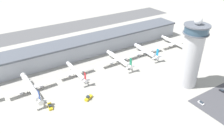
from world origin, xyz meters
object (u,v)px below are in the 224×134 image
Objects in this scene: car_red_hatchback at (201,103)px; airplane_gate_delta at (119,59)px; airplane_gate_echo at (146,51)px; airplane_gate_charlie at (76,72)px; service_truck_catering at (88,98)px; airplane_gate_bravo at (31,88)px; control_tower at (192,55)px; car_white_wagon at (222,91)px; airplane_gate_foxtrot at (176,43)px; service_truck_fuel at (50,106)px.

airplane_gate_delta is at bearing 101.12° from car_red_hatchback.
car_red_hatchback is at bearing -101.99° from airplane_gate_echo.
airplane_gate_charlie reaches higher than service_truck_catering.
airplane_gate_bravo is at bearing -174.86° from airplane_gate_charlie.
control_tower is 67.64m from airplane_gate_delta.
car_red_hatchback is at bearing -36.27° from service_truck_catering.
control_tower reaches higher than service_truck_catering.
car_white_wagon reaches higher than car_red_hatchback.
airplane_gate_charlie is 7.60× the size of car_red_hatchback.
airplane_gate_echo is at bearing 21.99° from service_truck_catering.
control_tower is 83.81m from service_truck_catering.
airplane_gate_foxtrot is at bearing 67.31° from car_white_wagon.
airplane_gate_foxtrot reaches higher than car_red_hatchback.
service_truck_catering is 27.51m from service_truck_fuel.
airplane_gate_delta is 81.08m from service_truck_fuel.
airplane_gate_delta is at bearing -179.81° from airplane_gate_echo.
car_white_wagon is (8.53, -80.32, -3.85)m from airplane_gate_echo.
service_truck_catering is at bearing -165.61° from airplane_gate_foxtrot.
airplane_gate_charlie is at bearing 40.47° from service_truck_fuel.
airplane_gate_foxtrot is (118.07, -2.23, -0.11)m from airplane_gate_charlie.
airplane_gate_delta is at bearing 114.40° from control_tower.
control_tower reaches higher than airplane_gate_bravo.
airplane_gate_charlie is 4.89× the size of service_truck_catering.
control_tower is at bearing -27.10° from airplane_gate_bravo.
service_truck_fuel is at bearing 167.38° from service_truck_catering.
airplane_gate_bravo is 115.47m from airplane_gate_echo.
airplane_gate_foxtrot is at bearing -2.10° from airplane_gate_echo.
airplane_gate_delta is at bearing 117.51° from car_white_wagon.
airplane_gate_echo is (6.82, 58.35, -22.10)m from control_tower.
airplane_gate_foxtrot is 10.90× the size of car_white_wagon.
airplane_gate_delta is 82.89m from car_red_hatchback.
airplane_gate_echo reaches higher than service_truck_catering.
service_truck_catering is (-82.66, -33.38, -3.37)m from airplane_gate_echo.
airplane_gate_delta reaches higher than airplane_gate_foxtrot.
service_truck_catering is (-6.07, -34.09, -3.23)m from airplane_gate_charlie.
service_truck_fuel is at bearing -170.29° from airplane_gate_foxtrot.
airplane_gate_bravo reaches higher than car_white_wagon.
control_tower is at bearing -18.23° from service_truck_catering.
airplane_gate_echo is (115.44, 2.78, -0.04)m from airplane_gate_bravo.
airplane_gate_echo is at bearing 0.19° from airplane_gate_delta.
airplane_gate_bravo is 1.13× the size of airplane_gate_echo.
airplane_gate_echo is 83.25m from car_red_hatchback.
airplane_gate_bravo is 5.53× the size of service_truck_fuel.
airplane_gate_delta is 7.99× the size of car_red_hatchback.
airplane_gate_charlie is 4.54× the size of service_truck_fuel.
airplane_gate_charlie is 0.82× the size of airplane_gate_foxtrot.
control_tower is 1.25× the size of airplane_gate_bravo.
car_white_wagon is 0.85× the size of car_red_hatchback.
service_truck_catering is (32.78, -30.60, -3.41)m from airplane_gate_bravo.
car_red_hatchback is at bearing -38.67° from airplane_gate_bravo.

